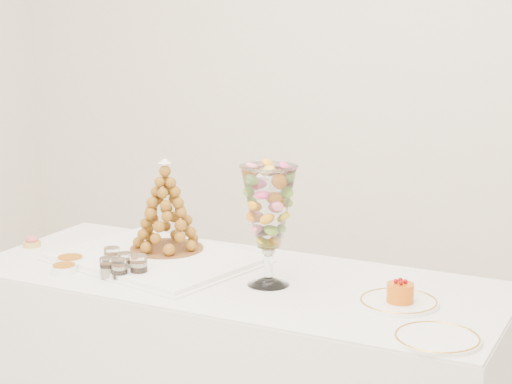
% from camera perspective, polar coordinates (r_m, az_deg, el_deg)
% --- Properties ---
extents(buffet_table, '(1.84, 0.80, 0.69)m').
position_cam_1_polar(buffet_table, '(2.99, -1.43, -11.91)').
color(buffet_table, white).
rests_on(buffet_table, ground).
extents(lace_tray, '(0.76, 0.64, 0.02)m').
position_cam_1_polar(lace_tray, '(3.04, -6.69, -4.41)').
color(lace_tray, white).
rests_on(lace_tray, buffet_table).
extents(macaron_vase, '(0.18, 0.18, 0.39)m').
position_cam_1_polar(macaron_vase, '(2.71, 0.85, -1.09)').
color(macaron_vase, white).
rests_on(macaron_vase, buffet_table).
extents(cake_plate, '(0.24, 0.24, 0.01)m').
position_cam_1_polar(cake_plate, '(2.64, 9.48, -7.26)').
color(cake_plate, white).
rests_on(cake_plate, buffet_table).
extents(spare_plate, '(0.24, 0.24, 0.01)m').
position_cam_1_polar(spare_plate, '(2.39, 11.99, -9.53)').
color(spare_plate, white).
rests_on(spare_plate, buffet_table).
extents(pink_tart, '(0.07, 0.07, 0.04)m').
position_cam_1_polar(pink_tart, '(3.31, -14.72, -3.23)').
color(pink_tart, tan).
rests_on(pink_tart, buffet_table).
extents(verrine_a, '(0.06, 0.06, 0.07)m').
position_cam_1_polar(verrine_a, '(2.98, -9.58, -4.36)').
color(verrine_a, white).
rests_on(verrine_a, buffet_table).
extents(verrine_b, '(0.06, 0.06, 0.07)m').
position_cam_1_polar(verrine_b, '(2.92, -8.73, -4.71)').
color(verrine_b, white).
rests_on(verrine_b, buffet_table).
extents(verrine_c, '(0.06, 0.06, 0.08)m').
position_cam_1_polar(verrine_c, '(2.86, -7.82, -4.96)').
color(verrine_c, white).
rests_on(verrine_c, buffet_table).
extents(verrine_d, '(0.06, 0.06, 0.07)m').
position_cam_1_polar(verrine_d, '(2.88, -9.86, -5.01)').
color(verrine_d, white).
rests_on(verrine_d, buffet_table).
extents(verrine_e, '(0.05, 0.05, 0.07)m').
position_cam_1_polar(verrine_e, '(2.85, -9.08, -5.13)').
color(verrine_e, white).
rests_on(verrine_e, buffet_table).
extents(ramekin_back, '(0.09, 0.09, 0.03)m').
position_cam_1_polar(ramekin_back, '(3.04, -12.28, -4.56)').
color(ramekin_back, white).
rests_on(ramekin_back, buffet_table).
extents(ramekin_front, '(0.08, 0.08, 0.03)m').
position_cam_1_polar(ramekin_front, '(2.97, -12.67, -5.04)').
color(ramekin_front, white).
rests_on(ramekin_front, buffet_table).
extents(croquembouche, '(0.26, 0.26, 0.33)m').
position_cam_1_polar(croquembouche, '(3.07, -6.03, -0.92)').
color(croquembouche, brown).
rests_on(croquembouche, lace_tray).
extents(mousse_cake, '(0.08, 0.08, 0.07)m').
position_cam_1_polar(mousse_cake, '(2.62, 9.59, -6.61)').
color(mousse_cake, '#D15B09').
rests_on(mousse_cake, cake_plate).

